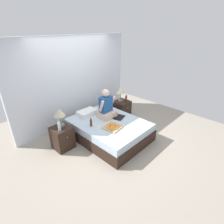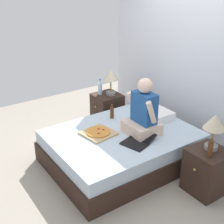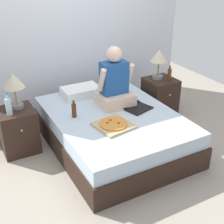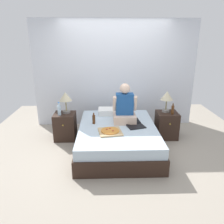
{
  "view_description": "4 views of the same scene",
  "coord_description": "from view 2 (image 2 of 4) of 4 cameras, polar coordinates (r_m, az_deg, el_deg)",
  "views": [
    {
      "loc": [
        -2.79,
        -2.8,
        2.7
      ],
      "look_at": [
        0.01,
        -0.11,
        0.78
      ],
      "focal_mm": 28.0,
      "sensor_mm": 36.0,
      "label": 1
    },
    {
      "loc": [
        3.03,
        -2.25,
        2.52
      ],
      "look_at": [
        -0.04,
        -0.14,
        0.81
      ],
      "focal_mm": 50.0,
      "sensor_mm": 36.0,
      "label": 2
    },
    {
      "loc": [
        -1.67,
        -3.06,
        2.26
      ],
      "look_at": [
        -0.15,
        -0.25,
        0.64
      ],
      "focal_mm": 50.0,
      "sensor_mm": 36.0,
      "label": 3
    },
    {
      "loc": [
        -0.23,
        -3.88,
        2.08
      ],
      "look_at": [
        -0.11,
        -0.07,
        0.78
      ],
      "focal_mm": 35.0,
      "sensor_mm": 36.0,
      "label": 4
    }
  ],
  "objects": [
    {
      "name": "laptop",
      "position": [
        4.06,
        4.66,
        -5.36
      ],
      "size": [
        0.42,
        0.49,
        0.07
      ],
      "color": "black",
      "rests_on": "bed"
    },
    {
      "name": "water_bottle",
      "position": [
        5.3,
        -2.21,
        4.39
      ],
      "size": [
        0.07,
        0.07,
        0.28
      ],
      "color": "silver",
      "rests_on": "nightstand_left"
    },
    {
      "name": "nightstand_left",
      "position": [
        5.43,
        -0.89,
        0.42
      ],
      "size": [
        0.44,
        0.47,
        0.57
      ],
      "color": "black",
      "rests_on": "ground"
    },
    {
      "name": "lamp_on_right_nightstand",
      "position": [
        3.77,
        18.23,
        -2.13
      ],
      "size": [
        0.26,
        0.26,
        0.45
      ],
      "color": "gray",
      "rests_on": "nightstand_right"
    },
    {
      "name": "ground_plane",
      "position": [
        4.54,
        1.77,
        -9.01
      ],
      "size": [
        5.83,
        5.83,
        0.0
      ],
      "primitive_type": "plane",
      "color": "#9E9384"
    },
    {
      "name": "lamp_on_left_nightstand",
      "position": [
        5.21,
        -0.23,
        6.54
      ],
      "size": [
        0.26,
        0.26,
        0.45
      ],
      "color": "gray",
      "rests_on": "nightstand_left"
    },
    {
      "name": "pizza_box",
      "position": [
        4.26,
        -2.51,
        -3.82
      ],
      "size": [
        0.46,
        0.46,
        0.04
      ],
      "color": "tan",
      "rests_on": "bed"
    },
    {
      "name": "beer_bottle",
      "position": [
        3.72,
        17.51,
        -6.48
      ],
      "size": [
        0.06,
        0.06,
        0.23
      ],
      "color": "#512D14",
      "rests_on": "nightstand_right"
    },
    {
      "name": "wall_back",
      "position": [
        4.88,
        15.1,
        8.78
      ],
      "size": [
        3.83,
        0.12,
        2.5
      ],
      "primitive_type": "cube",
      "color": "silver",
      "rests_on": "ground"
    },
    {
      "name": "bed",
      "position": [
        4.42,
        1.8,
        -6.51
      ],
      "size": [
        1.51,
        1.99,
        0.47
      ],
      "color": "black",
      "rests_on": "ground"
    },
    {
      "name": "beer_bottle_on_bed",
      "position": [
        4.67,
        -0.0,
        -0.08
      ],
      "size": [
        0.06,
        0.06,
        0.22
      ],
      "color": "#4C2811",
      "rests_on": "bed"
    },
    {
      "name": "pillow",
      "position": [
        4.77,
        7.92,
        -0.2
      ],
      "size": [
        0.52,
        0.34,
        0.12
      ],
      "primitive_type": "cube",
      "color": "white",
      "rests_on": "bed"
    },
    {
      "name": "nightstand_right",
      "position": [
        4.03,
        16.96,
        -10.26
      ],
      "size": [
        0.44,
        0.47,
        0.57
      ],
      "color": "black",
      "rests_on": "ground"
    },
    {
      "name": "person_seated",
      "position": [
        4.19,
        5.7,
        -0.27
      ],
      "size": [
        0.47,
        0.4,
        0.78
      ],
      "color": "beige",
      "rests_on": "bed"
    }
  ]
}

